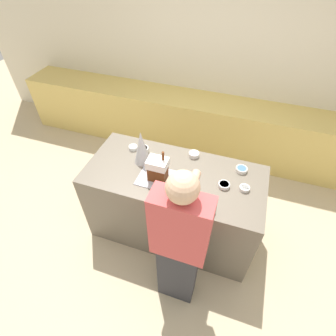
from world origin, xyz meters
TOP-DOWN VIEW (x-y plane):
  - ground_plane at (0.00, 0.00)m, footprint 12.00×12.00m
  - wall_back at (0.00, 1.96)m, footprint 8.00×0.05m
  - back_cabinet_block at (0.00, 1.64)m, footprint 6.00×0.60m
  - kitchen_island at (0.00, 0.00)m, footprint 1.82×0.84m
  - baking_tray at (-0.13, -0.11)m, footprint 0.39×0.31m
  - gingerbread_house at (-0.13, -0.11)m, footprint 0.19×0.15m
  - decorative_tree at (-0.37, 0.07)m, footprint 0.17×0.17m
  - candy_bowl_center_rear at (0.12, 0.32)m, footprint 0.11×0.11m
  - candy_bowl_far_left at (0.50, -0.01)m, footprint 0.11×0.11m
  - candy_bowl_far_right at (-0.55, 0.22)m, footprint 0.10×0.10m
  - candy_bowl_beside_tree at (0.63, 0.26)m, footprint 0.12×0.12m
  - candy_bowl_near_tray_right at (-0.42, 0.22)m, footprint 0.11×0.11m
  - candy_bowl_behind_tray at (0.69, 0.01)m, footprint 0.10×0.10m
  - mug at (0.43, -0.34)m, footprint 0.09×0.09m
  - person at (0.27, -0.70)m, footprint 0.45×0.56m

SIDE VIEW (x-z plane):
  - ground_plane at x=0.00m, z-range 0.00..0.00m
  - back_cabinet_block at x=0.00m, z-range 0.00..0.88m
  - kitchen_island at x=0.00m, z-range 0.00..0.96m
  - person at x=0.27m, z-range 0.03..1.74m
  - baking_tray at x=-0.13m, z-range 0.96..0.97m
  - candy_bowl_behind_tray at x=0.69m, z-range 0.96..0.99m
  - candy_bowl_far_right at x=-0.55m, z-range 0.96..1.00m
  - candy_bowl_far_left at x=0.50m, z-range 0.96..1.00m
  - candy_bowl_beside_tree at x=0.63m, z-range 0.96..1.00m
  - candy_bowl_center_rear at x=0.12m, z-range 0.96..1.01m
  - candy_bowl_near_tray_right at x=-0.42m, z-range 0.96..1.01m
  - mug at x=0.43m, z-range 0.96..1.04m
  - gingerbread_house at x=-0.13m, z-range 0.93..1.25m
  - decorative_tree at x=-0.37m, z-range 0.96..1.34m
  - wall_back at x=0.00m, z-range 0.00..2.60m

